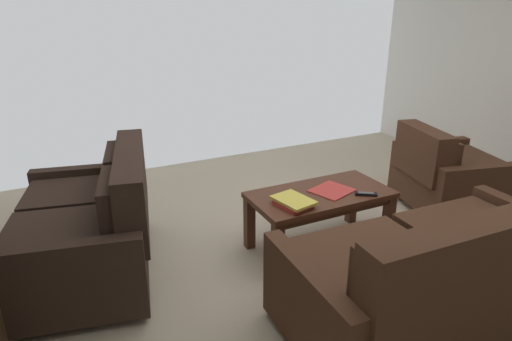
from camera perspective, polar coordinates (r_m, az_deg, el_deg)
name	(u,v)px	position (r m, az deg, el deg)	size (l,w,h in m)	color
ground_plane	(330,260)	(3.35, 9.62, -11.48)	(5.45, 5.01, 0.01)	#B7A88E
sofa_main	(440,274)	(2.72, 22.92, -12.33)	(1.77, 0.94, 0.85)	black
loveseat_near	(92,226)	(3.19, -20.68, -6.77)	(1.10, 1.47, 0.87)	black
coffee_table	(320,201)	(3.32, 8.38, -4.02)	(1.06, 0.53, 0.46)	#4C2819
armchair_side	(447,175)	(4.28, 23.62, -0.51)	(0.96, 1.01, 0.78)	black
book_stack	(293,202)	(3.05, 4.90, -4.15)	(0.26, 0.32, 0.05)	#C63833
tv_remote	(366,194)	(3.30, 14.17, -3.00)	(0.16, 0.12, 0.02)	black
loose_magazine	(332,190)	(3.33, 9.87, -2.57)	(0.26, 0.29, 0.01)	#C63833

